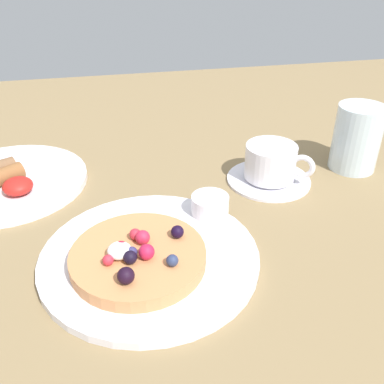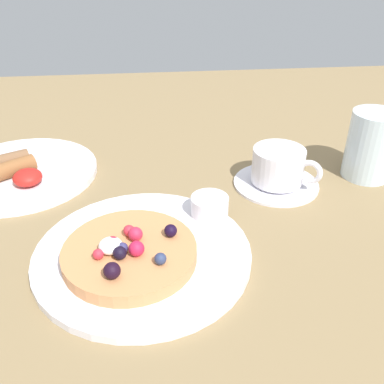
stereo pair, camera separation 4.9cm
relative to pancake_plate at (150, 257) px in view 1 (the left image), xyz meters
name	(u,v)px [view 1 (the left image)]	position (x,y,z in m)	size (l,w,h in m)	color
ground_plane	(192,230)	(0.07, 0.07, -0.02)	(2.06, 1.40, 0.03)	olive
pancake_plate	(150,257)	(0.00, 0.00, 0.00)	(0.26, 0.26, 0.01)	white
pancake_with_berries	(138,256)	(-0.01, -0.01, 0.02)	(0.15, 0.15, 0.03)	tan
syrup_ramekin	(210,206)	(0.09, 0.07, 0.02)	(0.05, 0.05, 0.03)	white
breakfast_plate	(7,182)	(-0.19, 0.22, 0.00)	(0.24, 0.24, 0.01)	white
coffee_saucer	(269,178)	(0.20, 0.15, 0.00)	(0.13, 0.13, 0.01)	white
coffee_cup	(271,161)	(0.20, 0.15, 0.03)	(0.09, 0.08, 0.05)	white
water_glass	(357,138)	(0.35, 0.16, 0.05)	(0.07, 0.07, 0.10)	silver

